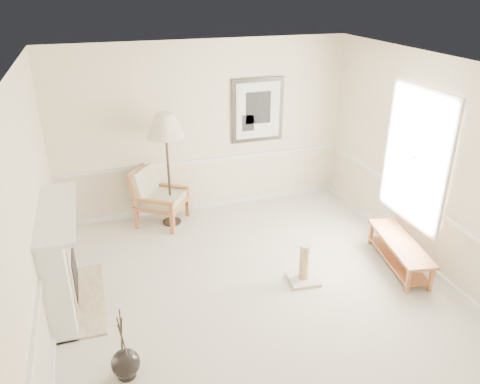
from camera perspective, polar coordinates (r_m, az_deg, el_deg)
name	(u,v)px	position (r m, az deg, el deg)	size (l,w,h in m)	color
ground	(258,296)	(6.22, 2.17, -12.54)	(5.50, 5.50, 0.00)	silver
room	(269,158)	(5.42, 3.58, 4.15)	(5.04, 5.54, 2.92)	beige
fireplace	(60,260)	(6.13, -21.07, -7.78)	(0.64, 1.64, 1.31)	white
floor_vase	(126,364)	(5.23, -13.77, -19.70)	(0.30, 0.30, 0.87)	black
armchair	(155,193)	(7.84, -10.30, -0.18)	(1.04, 1.03, 0.96)	#AD5B37
floor_lamp	(166,129)	(7.35, -9.07, 7.64)	(0.62, 0.62, 1.89)	black
bench	(399,249)	(7.03, 18.86, -6.63)	(0.66, 1.43, 0.39)	#AD5B37
scratching_post	(304,270)	(6.45, 7.77, -9.37)	(0.43, 0.43, 0.57)	beige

